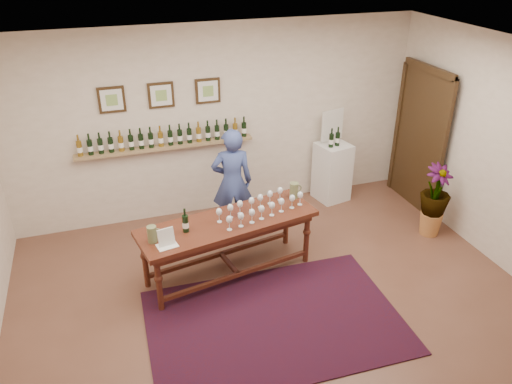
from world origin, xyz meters
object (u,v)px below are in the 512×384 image
object	(u,v)px
tasting_table	(228,229)
potted_plant	(434,201)
person	(232,182)
display_pedestal	(332,172)

from	to	relation	value
tasting_table	potted_plant	bearing A→B (deg)	-10.62
potted_plant	person	xyz separation A→B (m)	(-2.64, 0.96, 0.25)
display_pedestal	person	distance (m)	1.86
display_pedestal	potted_plant	xyz separation A→B (m)	(0.87, -1.42, 0.07)
display_pedestal	potted_plant	world-z (taller)	display_pedestal
tasting_table	display_pedestal	world-z (taller)	display_pedestal
tasting_table	person	bearing A→B (deg)	60.57
potted_plant	tasting_table	bearing A→B (deg)	179.99
tasting_table	display_pedestal	bearing A→B (deg)	23.50
tasting_table	display_pedestal	size ratio (longest dim) A/B	2.44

